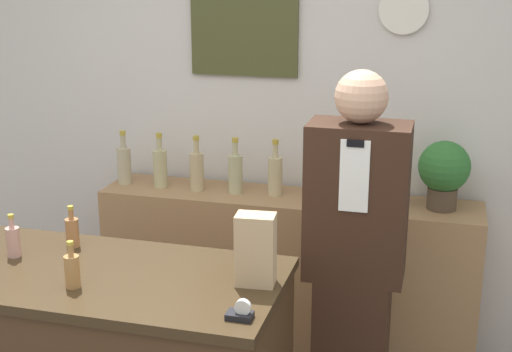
{
  "coord_description": "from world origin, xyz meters",
  "views": [
    {
      "loc": [
        0.96,
        -1.82,
        2.11
      ],
      "look_at": [
        0.16,
        1.12,
        1.2
      ],
      "focal_mm": 50.0,
      "sensor_mm": 36.0,
      "label": 1
    }
  ],
  "objects_px": {
    "paper_bag": "(256,250)",
    "tape_dispenser": "(241,313)",
    "potted_plant": "(444,171)",
    "shopkeeper": "(354,263)"
  },
  "relations": [
    {
      "from": "potted_plant",
      "to": "tape_dispenser",
      "type": "relative_size",
      "value": 3.95
    },
    {
      "from": "paper_bag",
      "to": "tape_dispenser",
      "type": "xyz_separation_m",
      "value": [
        0.02,
        -0.28,
        -0.12
      ]
    },
    {
      "from": "potted_plant",
      "to": "tape_dispenser",
      "type": "height_order",
      "value": "potted_plant"
    },
    {
      "from": "paper_bag",
      "to": "tape_dispenser",
      "type": "bearing_deg",
      "value": -85.07
    },
    {
      "from": "shopkeeper",
      "to": "tape_dispenser",
      "type": "xyz_separation_m",
      "value": [
        -0.28,
        -0.82,
        0.13
      ]
    },
    {
      "from": "potted_plant",
      "to": "paper_bag",
      "type": "height_order",
      "value": "potted_plant"
    },
    {
      "from": "tape_dispenser",
      "to": "potted_plant",
      "type": "bearing_deg",
      "value": 66.89
    },
    {
      "from": "shopkeeper",
      "to": "potted_plant",
      "type": "relative_size",
      "value": 4.79
    },
    {
      "from": "potted_plant",
      "to": "tape_dispenser",
      "type": "xyz_separation_m",
      "value": [
        -0.63,
        -1.49,
        -0.14
      ]
    },
    {
      "from": "paper_bag",
      "to": "tape_dispenser",
      "type": "distance_m",
      "value": 0.3
    }
  ]
}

